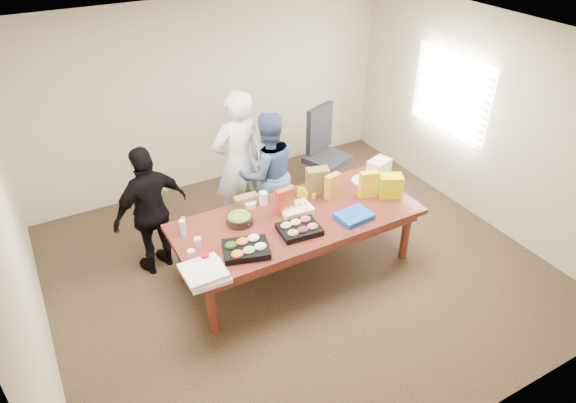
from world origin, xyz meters
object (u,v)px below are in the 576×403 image
office_chair (327,156)px  person_right (268,174)px  conference_table (297,243)px  person_center (239,163)px  sheet_cake (296,209)px  salad_bowl (239,219)px

office_chair → person_right: person_right is taller
conference_table → person_center: bearing=100.2°
office_chair → sheet_cake: 1.70m
person_right → conference_table: bearing=88.5°
person_center → sheet_cake: (0.24, -1.01, -0.17)m
conference_table → sheet_cake: (0.04, 0.11, 0.41)m
conference_table → person_right: bearing=83.6°
conference_table → sheet_cake: bearing=70.0°
conference_table → person_right: (0.10, 0.93, 0.44)m
salad_bowl → person_center: bearing=65.5°
office_chair → person_center: (-1.44, -0.18, 0.34)m
sheet_cake → conference_table: bearing=-107.2°
conference_table → office_chair: (1.24, 1.30, 0.24)m
conference_table → person_center: (-0.20, 1.12, 0.58)m
office_chair → person_center: bearing=165.9°
office_chair → salad_bowl: bearing=-170.7°
office_chair → salad_bowl: (-1.86, -1.09, 0.19)m
office_chair → person_right: bearing=176.8°
sheet_cake → office_chair: bearing=47.6°
office_chair → person_right: (-1.14, -0.37, 0.20)m
salad_bowl → conference_table: bearing=-18.7°
person_right → person_center: bearing=-26.6°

